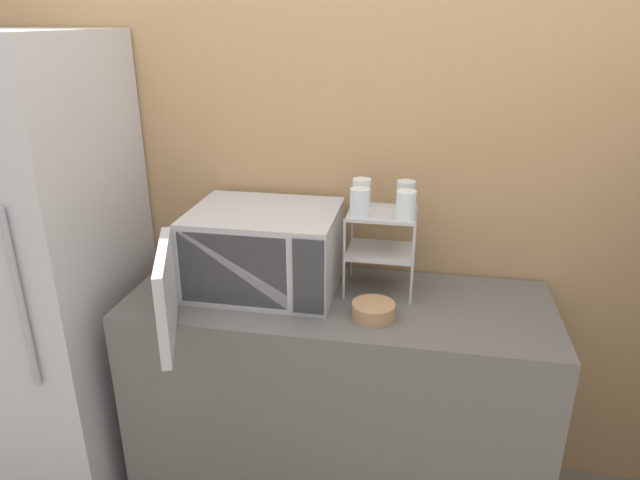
{
  "coord_description": "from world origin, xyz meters",
  "views": [
    {
      "loc": [
        0.28,
        -1.56,
        1.88
      ],
      "look_at": [
        -0.07,
        0.32,
        1.13
      ],
      "focal_mm": 32.0,
      "sensor_mm": 36.0,
      "label": 1
    }
  ],
  "objects_px": {
    "glass_back_right": "(406,194)",
    "glass_back_left": "(362,192)",
    "microwave": "(261,251)",
    "glass_front_right": "(406,205)",
    "dish_rack": "(381,234)",
    "bowl": "(373,311)",
    "refrigerator": "(42,277)",
    "glass_front_left": "(360,202)"
  },
  "relations": [
    {
      "from": "glass_back_right",
      "to": "glass_back_left",
      "type": "distance_m",
      "value": 0.16
    },
    {
      "from": "microwave",
      "to": "glass_front_right",
      "type": "bearing_deg",
      "value": 1.4
    },
    {
      "from": "dish_rack",
      "to": "glass_back_right",
      "type": "distance_m",
      "value": 0.17
    },
    {
      "from": "dish_rack",
      "to": "bowl",
      "type": "relative_size",
      "value": 2.08
    },
    {
      "from": "microwave",
      "to": "bowl",
      "type": "xyz_separation_m",
      "value": [
        0.44,
        -0.15,
        -0.13
      ]
    },
    {
      "from": "dish_rack",
      "to": "bowl",
      "type": "bearing_deg",
      "value": -90.0
    },
    {
      "from": "microwave",
      "to": "refrigerator",
      "type": "relative_size",
      "value": 0.45
    },
    {
      "from": "glass_back_right",
      "to": "bowl",
      "type": "xyz_separation_m",
      "value": [
        -0.08,
        -0.29,
        -0.34
      ]
    },
    {
      "from": "bowl",
      "to": "microwave",
      "type": "bearing_deg",
      "value": 161.3
    },
    {
      "from": "bowl",
      "to": "glass_back_right",
      "type": "bearing_deg",
      "value": 74.77
    },
    {
      "from": "glass_front_left",
      "to": "glass_back_left",
      "type": "relative_size",
      "value": 1.0
    },
    {
      "from": "glass_back_right",
      "to": "refrigerator",
      "type": "bearing_deg",
      "value": -170.96
    },
    {
      "from": "dish_rack",
      "to": "glass_back_left",
      "type": "height_order",
      "value": "glass_back_left"
    },
    {
      "from": "glass_front_left",
      "to": "glass_back_right",
      "type": "relative_size",
      "value": 1.0
    },
    {
      "from": "glass_back_right",
      "to": "refrigerator",
      "type": "xyz_separation_m",
      "value": [
        -1.4,
        -0.22,
        -0.35
      ]
    },
    {
      "from": "microwave",
      "to": "glass_back_left",
      "type": "bearing_deg",
      "value": 21.44
    },
    {
      "from": "glass_front_right",
      "to": "dish_rack",
      "type": "bearing_deg",
      "value": 144.0
    },
    {
      "from": "glass_front_left",
      "to": "glass_back_left",
      "type": "distance_m",
      "value": 0.13
    },
    {
      "from": "dish_rack",
      "to": "bowl",
      "type": "xyz_separation_m",
      "value": [
        0.0,
        -0.22,
        -0.2
      ]
    },
    {
      "from": "dish_rack",
      "to": "glass_front_left",
      "type": "distance_m",
      "value": 0.17
    },
    {
      "from": "microwave",
      "to": "glass_back_right",
      "type": "bearing_deg",
      "value": 15.29
    },
    {
      "from": "glass_back_left",
      "to": "refrigerator",
      "type": "relative_size",
      "value": 0.05
    },
    {
      "from": "glass_front_right",
      "to": "glass_back_left",
      "type": "relative_size",
      "value": 1.0
    },
    {
      "from": "glass_front_left",
      "to": "glass_back_right",
      "type": "xyz_separation_m",
      "value": [
        0.15,
        0.13,
        0.0
      ]
    },
    {
      "from": "dish_rack",
      "to": "glass_front_left",
      "type": "xyz_separation_m",
      "value": [
        -0.08,
        -0.06,
        0.14
      ]
    },
    {
      "from": "glass_front_right",
      "to": "glass_back_left",
      "type": "xyz_separation_m",
      "value": [
        -0.17,
        0.13,
        0.0
      ]
    },
    {
      "from": "refrigerator",
      "to": "glass_back_right",
      "type": "bearing_deg",
      "value": 9.04
    },
    {
      "from": "bowl",
      "to": "refrigerator",
      "type": "distance_m",
      "value": 1.32
    },
    {
      "from": "glass_front_left",
      "to": "glass_back_right",
      "type": "bearing_deg",
      "value": 39.55
    },
    {
      "from": "microwave",
      "to": "glass_back_right",
      "type": "relative_size",
      "value": 8.28
    },
    {
      "from": "glass_back_left",
      "to": "refrigerator",
      "type": "height_order",
      "value": "refrigerator"
    },
    {
      "from": "glass_back_right",
      "to": "bowl",
      "type": "bearing_deg",
      "value": -105.23
    },
    {
      "from": "microwave",
      "to": "glass_back_left",
      "type": "height_order",
      "value": "glass_back_left"
    },
    {
      "from": "glass_back_right",
      "to": "refrigerator",
      "type": "height_order",
      "value": "refrigerator"
    },
    {
      "from": "dish_rack",
      "to": "glass_front_left",
      "type": "height_order",
      "value": "glass_front_left"
    },
    {
      "from": "microwave",
      "to": "glass_back_right",
      "type": "height_order",
      "value": "glass_back_right"
    },
    {
      "from": "dish_rack",
      "to": "glass_front_left",
      "type": "bearing_deg",
      "value": -140.94
    },
    {
      "from": "glass_front_left",
      "to": "refrigerator",
      "type": "xyz_separation_m",
      "value": [
        -1.24,
        -0.09,
        -0.35
      ]
    },
    {
      "from": "microwave",
      "to": "glass_front_right",
      "type": "relative_size",
      "value": 8.28
    },
    {
      "from": "bowl",
      "to": "glass_back_left",
      "type": "bearing_deg",
      "value": 106.17
    },
    {
      "from": "microwave",
      "to": "glass_front_left",
      "type": "bearing_deg",
      "value": 2.18
    },
    {
      "from": "microwave",
      "to": "refrigerator",
      "type": "distance_m",
      "value": 0.89
    }
  ]
}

